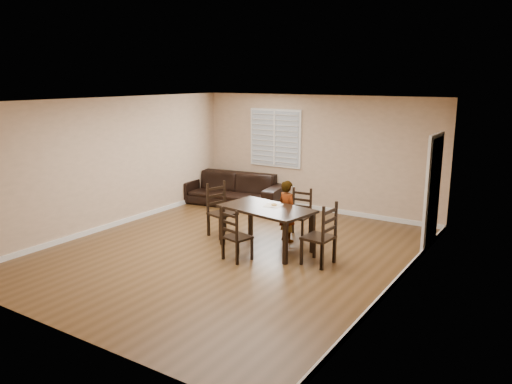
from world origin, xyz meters
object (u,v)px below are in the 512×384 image
sofa (232,189)px  donut (274,204)px  child (287,211)px  chair_left (219,211)px  dining_table (267,212)px  chair_right (325,238)px  chair_near (300,214)px  chair_far (232,237)px

sofa → donut: bearing=-49.2°
child → chair_left: bearing=35.0°
dining_table → chair_left: chair_left is taller
dining_table → donut: bearing=83.7°
dining_table → chair_right: size_ratio=1.67×
chair_near → sofa: chair_near is taller
chair_near → donut: bearing=-98.4°
chair_near → child: (-0.05, -0.45, 0.16)m
chair_near → chair_left: bearing=-151.6°
chair_far → sofa: bearing=-41.0°
child → sofa: 3.11m
chair_near → child: child is taller
chair_far → chair_left: 1.55m
chair_near → chair_far: bearing=-100.9°
donut → sofa: donut is taller
chair_near → child: bearing=-98.4°
chair_right → sofa: (-3.71, 2.57, -0.11)m
dining_table → chair_right: bearing=0.5°
dining_table → chair_right: (1.26, -0.20, -0.21)m
chair_right → donut: chair_right is taller
dining_table → sofa: size_ratio=0.69×
chair_far → chair_right: bearing=-141.1°
chair_near → donut: 0.94m
chair_left → sofa: 2.46m
chair_near → child: size_ratio=0.81×
dining_table → sofa: bearing=145.2°
chair_far → sofa: chair_far is taller
chair_near → donut: size_ratio=8.85×
chair_far → donut: (0.20, 1.05, 0.38)m
chair_far → child: bearing=-86.0°
chair_left → child: 1.41m
donut → sofa: 3.35m
chair_far → chair_right: 1.57m
chair_near → sofa: size_ratio=0.37×
chair_near → chair_left: chair_left is taller
chair_far → chair_right: size_ratio=0.87×
chair_near → sofa: 2.92m
chair_near → chair_right: chair_right is taller
dining_table → chair_near: 1.09m
child → dining_table: bearing=100.2°
dining_table → donut: donut is taller
dining_table → sofa: (-2.45, 2.38, -0.31)m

